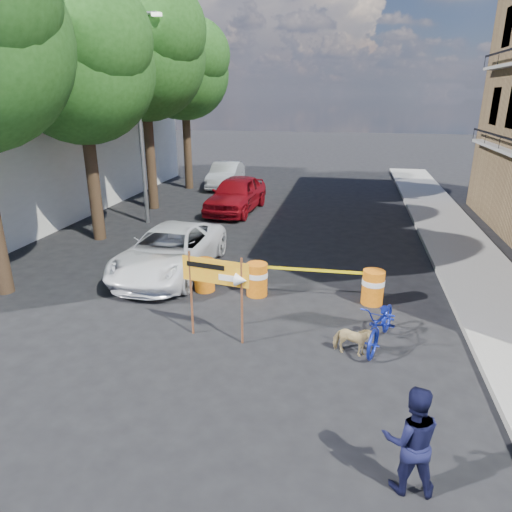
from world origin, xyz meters
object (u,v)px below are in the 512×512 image
at_px(barrel_far_right, 373,287).
at_px(detour_sign, 224,279).
at_px(suv_white, 170,251).
at_px(bicycle, 384,304).
at_px(barrel_mid_left, 204,274).
at_px(barrel_mid_right, 257,279).
at_px(pedestrian, 411,440).
at_px(sedan_silver, 226,175).
at_px(dog, 352,340).
at_px(sedan_red, 236,194).
at_px(barrel_far_left, 161,272).

height_order(barrel_far_right, detour_sign, detour_sign).
height_order(barrel_far_right, suv_white, suv_white).
bearing_deg(bicycle, barrel_mid_left, 172.62).
bearing_deg(barrel_mid_right, pedestrian, -60.76).
height_order(detour_sign, sedan_silver, detour_sign).
bearing_deg(barrel_far_right, pedestrian, -87.55).
relative_size(barrel_far_right, dog, 1.11).
bearing_deg(barrel_mid_left, sedan_silver, 102.85).
relative_size(barrel_far_right, sedan_silver, 0.21).
height_order(pedestrian, dog, pedestrian).
height_order(barrel_far_right, bicycle, bicycle).
xyz_separation_m(detour_sign, sedan_silver, (-4.59, 17.04, -0.74)).
bearing_deg(sedan_silver, sedan_red, -73.20).
height_order(pedestrian, suv_white, pedestrian).
xyz_separation_m(detour_sign, pedestrian, (3.48, -3.37, -0.65)).
bearing_deg(sedan_silver, suv_white, -84.87).
bearing_deg(detour_sign, barrel_far_right, 47.59).
bearing_deg(sedan_red, pedestrian, -63.32).
xyz_separation_m(barrel_far_right, sedan_red, (-5.82, 8.88, 0.34)).
distance_m(barrel_far_left, sedan_red, 9.00).
relative_size(bicycle, suv_white, 0.40).
bearing_deg(barrel_far_left, sedan_red, 90.41).
bearing_deg(sedan_silver, dog, -69.76).
xyz_separation_m(barrel_mid_right, detour_sign, (-0.20, -2.49, 0.98)).
bearing_deg(barrel_mid_left, detour_sign, -62.98).
bearing_deg(sedan_silver, barrel_far_right, -64.52).
distance_m(barrel_far_left, barrel_far_right, 5.75).
height_order(detour_sign, sedan_red, detour_sign).
distance_m(barrel_far_left, detour_sign, 3.66).
bearing_deg(sedan_silver, detour_sign, -77.82).
bearing_deg(bicycle, barrel_far_right, 109.20).
relative_size(detour_sign, pedestrian, 1.24).
height_order(barrel_far_left, sedan_red, sedan_red).
bearing_deg(suv_white, pedestrian, -47.13).
xyz_separation_m(detour_sign, bicycle, (3.32, 0.47, -0.47)).
height_order(barrel_far_left, dog, barrel_far_left).
height_order(pedestrian, bicycle, bicycle).
xyz_separation_m(pedestrian, sedan_silver, (-8.07, 20.40, -0.09)).
relative_size(pedestrian, sedan_silver, 0.37).
xyz_separation_m(pedestrian, dog, (-0.76, 3.30, -0.46)).
bearing_deg(pedestrian, barrel_far_left, -47.89).
xyz_separation_m(pedestrian, suv_white, (-6.17, 6.95, -0.11)).
distance_m(detour_sign, suv_white, 4.55).
height_order(barrel_mid_right, bicycle, bicycle).
bearing_deg(pedestrian, sedan_silver, -72.19).
height_order(barrel_mid_left, sedan_silver, sedan_silver).
height_order(barrel_mid_right, pedestrian, pedestrian).
relative_size(barrel_mid_left, suv_white, 0.18).
bearing_deg(barrel_mid_right, barrel_far_left, -179.33).
bearing_deg(bicycle, sedan_silver, 132.01).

